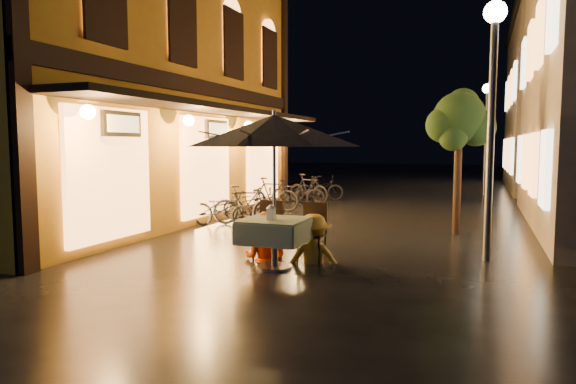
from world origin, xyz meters
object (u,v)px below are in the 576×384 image
at_px(person_orange, 265,213).
at_px(person_yellow, 314,215).
at_px(cafe_table, 274,231).
at_px(patio_umbrella, 274,131).
at_px(bicycle_0, 222,209).
at_px(table_lantern, 271,211).
at_px(streetlamp_near, 493,84).

distance_m(person_orange, person_yellow, 0.83).
relative_size(cafe_table, patio_umbrella, 0.37).
bearing_deg(bicycle_0, person_yellow, -127.89).
bearing_deg(person_orange, patio_umbrella, 122.21).
bearing_deg(patio_umbrella, cafe_table, 90.00).
height_order(cafe_table, table_lantern, table_lantern).
xyz_separation_m(streetlamp_near, table_lantern, (-3.12, -1.86, -2.00)).
xyz_separation_m(cafe_table, person_orange, (-0.38, 0.51, 0.21)).
bearing_deg(cafe_table, patio_umbrella, -90.00).
bearing_deg(cafe_table, person_orange, 126.53).
height_order(streetlamp_near, bicycle_0, streetlamp_near).
bearing_deg(person_yellow, person_orange, -9.60).
xyz_separation_m(streetlamp_near, bicycle_0, (-5.80, 1.58, -2.49)).
bearing_deg(bicycle_0, cafe_table, -137.98).
height_order(person_yellow, bicycle_0, person_yellow).
relative_size(patio_umbrella, person_orange, 1.69).
bearing_deg(person_orange, bicycle_0, -54.92).
bearing_deg(table_lantern, bicycle_0, 127.87).
height_order(person_orange, bicycle_0, person_orange).
xyz_separation_m(person_orange, person_yellow, (0.83, 0.09, -0.01)).
height_order(patio_umbrella, person_yellow, patio_umbrella).
bearing_deg(cafe_table, streetlamp_near, 28.91).
bearing_deg(bicycle_0, person_orange, -137.55).
distance_m(cafe_table, patio_umbrella, 1.56).
height_order(patio_umbrella, bicycle_0, patio_umbrella).
relative_size(table_lantern, person_yellow, 0.16).
bearing_deg(streetlamp_near, person_yellow, -157.14).
xyz_separation_m(patio_umbrella, table_lantern, (-0.00, -0.13, -1.23)).
height_order(streetlamp_near, person_orange, streetlamp_near).
relative_size(person_yellow, bicycle_0, 0.97).
distance_m(table_lantern, person_orange, 0.76).
bearing_deg(person_yellow, cafe_table, 37.40).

